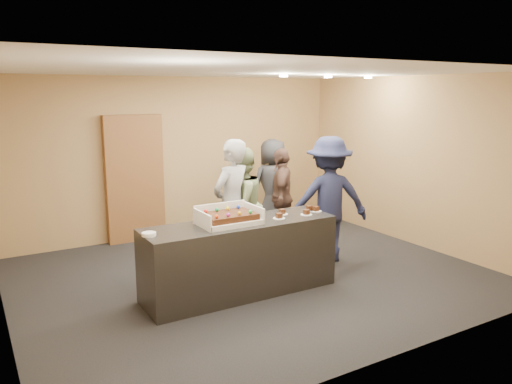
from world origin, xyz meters
TOP-DOWN VIEW (x-y plane):
  - room at (0.00, 0.00)m, footprint 6.04×6.00m
  - serving_counter at (-0.43, -0.43)m, footprint 2.40×0.71m
  - storage_cabinet at (-0.84, 2.41)m, footprint 0.95×0.15m
  - cake_box at (-0.58, -0.40)m, footprint 0.71×0.49m
  - sheet_cake at (-0.58, -0.43)m, footprint 0.61×0.42m
  - plate_stack at (-1.57, -0.44)m, footprint 0.16×0.16m
  - slice_a at (0.07, -0.52)m, footprint 0.15×0.15m
  - slice_b at (0.23, -0.36)m, footprint 0.15×0.15m
  - slice_c at (0.48, -0.54)m, footprint 0.15×0.15m
  - slice_d at (0.64, -0.37)m, footprint 0.15×0.15m
  - slice_e at (0.70, -0.45)m, footprint 0.15×0.15m
  - person_server_grey at (-0.10, 0.41)m, footprint 0.78×0.65m
  - person_sage_man at (0.14, 0.60)m, footprint 1.00×0.92m
  - person_navy_man at (1.29, 0.02)m, footprint 1.35×1.08m
  - person_brown_extra at (1.15, 1.05)m, footprint 0.86×0.97m
  - person_dark_suit at (1.37, 1.65)m, footprint 0.85×0.58m
  - ceiling_spotlights at (1.60, 0.50)m, footprint 1.72×0.12m

SIDE VIEW (x-z plane):
  - serving_counter at x=-0.43m, z-range 0.00..0.90m
  - person_brown_extra at x=1.15m, z-range 0.00..1.57m
  - person_dark_suit at x=1.37m, z-range 0.00..1.66m
  - person_sage_man at x=0.14m, z-range 0.00..1.67m
  - person_server_grey at x=-0.10m, z-range 0.00..1.82m
  - person_navy_man at x=1.29m, z-range 0.00..1.83m
  - plate_stack at x=-1.57m, z-range 0.90..0.94m
  - slice_a at x=0.07m, z-range 0.89..0.96m
  - slice_b at x=0.23m, z-range 0.89..0.96m
  - slice_c at x=0.48m, z-range 0.89..0.96m
  - slice_d at x=0.64m, z-range 0.89..0.96m
  - slice_e at x=0.70m, z-range 0.89..0.96m
  - cake_box at x=-0.58m, z-range 0.84..1.05m
  - sheet_cake at x=-0.58m, z-range 0.94..1.06m
  - storage_cabinet at x=-0.84m, z-range 0.00..2.09m
  - room at x=0.00m, z-range 0.00..2.70m
  - ceiling_spotlights at x=1.60m, z-range 2.66..2.69m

